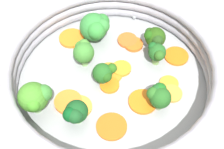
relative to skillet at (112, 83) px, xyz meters
name	(u,v)px	position (x,y,z in m)	size (l,w,h in m)	color
ground_plane	(112,86)	(0.00, 0.00, -0.01)	(4.00, 4.00, 0.00)	white
skillet	(112,83)	(0.00, 0.00, 0.00)	(0.31, 0.31, 0.02)	#939699
skillet_rim_wall	(112,70)	(0.00, 0.00, 0.03)	(0.33, 0.33, 0.05)	#95929F
skillet_rivet_left	(134,17)	(-0.09, -0.12, 0.01)	(0.01, 0.01, 0.01)	#90929B
skillet_rivet_right	(89,17)	(-0.01, -0.15, 0.01)	(0.01, 0.01, 0.01)	#949399
carrot_slice_0	(127,40)	(-0.05, -0.07, 0.01)	(0.03, 0.03, 0.01)	orange
carrot_slice_1	(122,68)	(-0.02, -0.02, 0.01)	(0.03, 0.03, 0.01)	orange
carrot_slice_2	(72,38)	(0.04, -0.11, 0.01)	(0.04, 0.04, 0.01)	orange
carrot_slice_3	(79,107)	(0.06, 0.03, 0.01)	(0.04, 0.04, 0.00)	#F99A33
carrot_slice_4	(108,74)	(0.00, -0.01, 0.01)	(0.04, 0.04, 0.00)	orange
carrot_slice_5	(143,102)	(-0.03, 0.05, 0.01)	(0.04, 0.04, 0.00)	orange
carrot_slice_6	(112,126)	(0.03, 0.08, 0.01)	(0.04, 0.04, 0.00)	#DA5D17
carrot_slice_7	(110,85)	(0.01, 0.01, 0.01)	(0.03, 0.03, 0.00)	orange
carrot_slice_8	(169,84)	(-0.08, 0.04, 0.01)	(0.03, 0.03, 0.00)	orange
carrot_slice_9	(68,102)	(0.08, 0.02, 0.01)	(0.04, 0.04, 0.01)	orange
carrot_slice_10	(172,93)	(-0.08, 0.05, 0.01)	(0.03, 0.03, 0.00)	orange
carrot_slice_11	(176,56)	(-0.12, -0.01, 0.01)	(0.04, 0.04, 0.00)	orange
carrot_slice_12	(134,44)	(-0.06, -0.06, 0.01)	(0.03, 0.03, 0.01)	orange
carrot_slice_13	(79,43)	(0.03, -0.09, 0.01)	(0.03, 0.03, 0.00)	orange
broccoli_floret_0	(75,113)	(0.07, 0.05, 0.03)	(0.04, 0.04, 0.04)	#7CB75E
broccoli_floret_1	(157,53)	(-0.08, -0.01, 0.03)	(0.03, 0.03, 0.04)	#75994E
broccoli_floret_2	(103,73)	(0.01, 0.00, 0.03)	(0.03, 0.03, 0.04)	#5F844A
broccoli_floret_3	(95,27)	(0.00, -0.09, 0.04)	(0.05, 0.06, 0.05)	olive
broccoli_floret_4	(35,97)	(0.12, 0.02, 0.04)	(0.05, 0.05, 0.06)	#7DA76A
broccoli_floret_5	(84,51)	(0.03, -0.05, 0.04)	(0.03, 0.04, 0.05)	#83B664
broccoli_floret_6	(155,38)	(-0.09, -0.04, 0.03)	(0.04, 0.04, 0.04)	#70A754
broccoli_floret_7	(159,96)	(-0.05, 0.07, 0.03)	(0.03, 0.04, 0.04)	#6D8653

